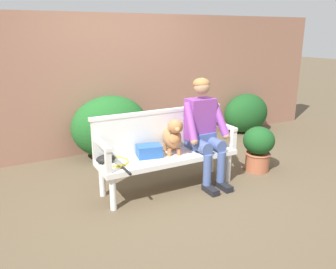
# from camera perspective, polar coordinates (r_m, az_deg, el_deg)

# --- Properties ---
(ground_plane) EXTENTS (40.00, 40.00, 0.00)m
(ground_plane) POSITION_cam_1_polar(r_m,az_deg,el_deg) (4.24, 0.00, -8.89)
(ground_plane) COLOR brown
(brick_garden_fence) EXTENTS (8.00, 0.30, 2.10)m
(brick_garden_fence) POSITION_cam_1_polar(r_m,az_deg,el_deg) (5.56, -9.02, 8.42)
(brick_garden_fence) COLOR #936651
(brick_garden_fence) RESTS_ON ground
(hedge_bush_mid_left) EXTENTS (0.90, 0.61, 0.73)m
(hedge_bush_mid_left) POSITION_cam_1_polar(r_m,az_deg,el_deg) (6.61, 12.82, 3.46)
(hedge_bush_mid_left) COLOR #194C1E
(hedge_bush_mid_left) RESTS_ON ground
(hedge_bush_far_right) EXTENTS (1.17, 0.83, 0.93)m
(hedge_bush_far_right) POSITION_cam_1_polar(r_m,az_deg,el_deg) (5.23, -9.53, 1.32)
(hedge_bush_far_right) COLOR #1E5B23
(hedge_bush_far_right) RESTS_ON ground
(garden_bench) EXTENTS (1.68, 0.49, 0.43)m
(garden_bench) POSITION_cam_1_polar(r_m,az_deg,el_deg) (4.09, 0.00, -4.14)
(garden_bench) COLOR white
(garden_bench) RESTS_ON ground
(bench_backrest) EXTENTS (1.72, 0.06, 0.50)m
(bench_backrest) POSITION_cam_1_polar(r_m,az_deg,el_deg) (4.17, -1.39, 0.80)
(bench_backrest) COLOR white
(bench_backrest) RESTS_ON garden_bench
(bench_armrest_left_end) EXTENTS (0.06, 0.49, 0.28)m
(bench_armrest_left_end) POSITION_cam_1_polar(r_m,az_deg,el_deg) (3.64, -10.54, -2.79)
(bench_armrest_left_end) COLOR white
(bench_armrest_left_end) RESTS_ON garden_bench
(bench_armrest_right_end) EXTENTS (0.06, 0.49, 0.28)m
(bench_armrest_right_end) POSITION_cam_1_polar(r_m,az_deg,el_deg) (4.36, 9.86, 0.51)
(bench_armrest_right_end) COLOR white
(bench_armrest_right_end) RESTS_ON garden_bench
(person_seated) EXTENTS (0.56, 0.64, 1.30)m
(person_seated) POSITION_cam_1_polar(r_m,az_deg,el_deg) (4.22, 5.90, 1.18)
(person_seated) COLOR black
(person_seated) RESTS_ON ground
(dog_on_bench) EXTENTS (0.28, 0.45, 0.45)m
(dog_on_bench) POSITION_cam_1_polar(r_m,az_deg,el_deg) (4.02, 0.81, -0.25)
(dog_on_bench) COLOR #AD7042
(dog_on_bench) RESTS_ON garden_bench
(tennis_racket) EXTENTS (0.29, 0.56, 0.03)m
(tennis_racket) POSITION_cam_1_polar(r_m,az_deg,el_deg) (3.85, -8.47, -4.61)
(tennis_racket) COLOR yellow
(tennis_racket) RESTS_ON garden_bench
(baseball_glove) EXTENTS (0.23, 0.18, 0.09)m
(baseball_glove) POSITION_cam_1_polar(r_m,az_deg,el_deg) (3.88, -10.28, -4.00)
(baseball_glove) COLOR black
(baseball_glove) RESTS_ON garden_bench
(sports_bag) EXTENTS (0.31, 0.25, 0.14)m
(sports_bag) POSITION_cam_1_polar(r_m,az_deg,el_deg) (3.99, -3.16, -2.75)
(sports_bag) COLOR #2856A3
(sports_bag) RESTS_ON garden_bench
(potted_plant) EXTENTS (0.42, 0.42, 0.62)m
(potted_plant) POSITION_cam_1_polar(r_m,az_deg,el_deg) (4.80, 14.76, -1.95)
(potted_plant) COLOR #A85B3D
(potted_plant) RESTS_ON ground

